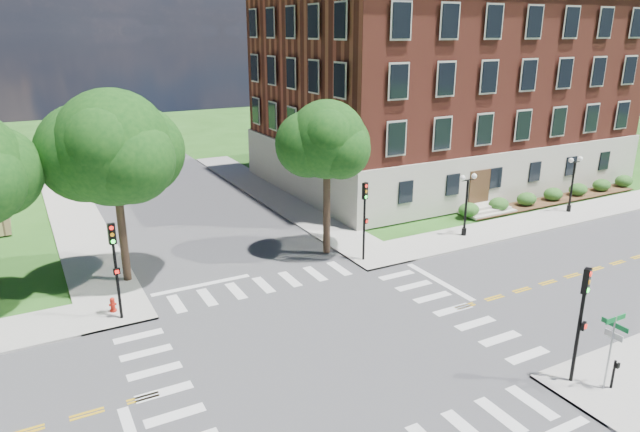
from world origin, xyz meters
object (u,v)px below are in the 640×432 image
traffic_signal_ne (365,211)px  twin_lamp_east (573,181)px  twin_lamp_west (466,201)px  traffic_signal_nw (115,259)px  fire_hydrant (113,305)px  street_sign_pole (612,338)px  traffic_signal_se (582,311)px  push_button_post (614,373)px

traffic_signal_ne → twin_lamp_east: traffic_signal_ne is taller
traffic_signal_ne → twin_lamp_west: (8.32, 0.44, -0.66)m
traffic_signal_nw → fire_hydrant: bearing=105.0°
twin_lamp_west → street_sign_pole: 17.45m
traffic_signal_ne → twin_lamp_east: size_ratio=1.13×
twin_lamp_east → traffic_signal_ne: bearing=-177.9°
traffic_signal_se → traffic_signal_nw: bearing=136.8°
street_sign_pole → fire_hydrant: size_ratio=4.13×
traffic_signal_se → street_sign_pole: 1.46m
traffic_signal_ne → fire_hydrant: (-14.47, 0.18, -2.72)m
traffic_signal_nw → twin_lamp_east: bearing=2.5°
traffic_signal_nw → twin_lamp_west: (22.55, 1.15, -0.66)m
traffic_signal_se → traffic_signal_ne: 14.53m
fire_hydrant → traffic_signal_ne: bearing=-0.7°
twin_lamp_east → street_sign_pole: 24.13m
fire_hydrant → traffic_signal_nw: bearing=-75.0°
twin_lamp_east → push_button_post: bearing=-137.2°
traffic_signal_nw → street_sign_pole: traffic_signal_nw is taller
traffic_signal_ne → traffic_signal_nw: same height
traffic_signal_se → street_sign_pole: (0.67, -0.95, -0.88)m
twin_lamp_west → push_button_post: 17.54m
street_sign_pole → fire_hydrant: 22.19m
traffic_signal_nw → twin_lamp_east: size_ratio=1.13×
traffic_signal_ne → street_sign_pole: (1.16, -15.47, -0.88)m
street_sign_pole → traffic_signal_nw: bearing=136.2°
traffic_signal_nw → push_button_post: traffic_signal_nw is taller
street_sign_pole → twin_lamp_east: bearing=42.1°
traffic_signal_se → traffic_signal_ne: (-0.48, 14.52, 0.00)m
traffic_signal_se → twin_lamp_east: 24.03m
push_button_post → traffic_signal_nw: bearing=136.5°
traffic_signal_nw → twin_lamp_west: bearing=2.9°
twin_lamp_west → fire_hydrant: twin_lamp_west is taller
traffic_signal_se → fire_hydrant: 21.14m
twin_lamp_west → twin_lamp_east: 10.74m
push_button_post → fire_hydrant: (-15.91, 15.78, -0.33)m
traffic_signal_ne → fire_hydrant: size_ratio=6.40×
traffic_signal_nw → twin_lamp_west: traffic_signal_nw is taller
traffic_signal_nw → push_button_post: 21.75m
twin_lamp_east → fire_hydrant: twin_lamp_east is taller
twin_lamp_east → traffic_signal_nw: bearing=-177.5°
traffic_signal_se → fire_hydrant: size_ratio=6.40×
twin_lamp_west → fire_hydrant: (-22.79, -0.26, -2.06)m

